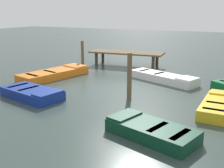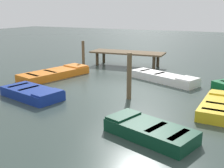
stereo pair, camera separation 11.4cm
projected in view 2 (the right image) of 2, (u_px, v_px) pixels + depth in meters
The scene contains 9 objects.
ground_plane at pixel (112, 91), 13.12m from camera, with size 80.00×80.00×0.00m, color #33423D.
dock_segment at pixel (127, 54), 18.91m from camera, with size 5.07×2.01×0.95m.
rowboat_blue at pixel (32, 93), 12.10m from camera, with size 3.04×1.92×0.46m.
rowboat_dark_green at pixel (150, 130), 8.33m from camera, with size 2.94×1.95×0.46m.
rowboat_white at pixel (164, 78), 14.82m from camera, with size 3.95×2.41×0.46m.
rowboat_orange at pixel (55, 73), 15.81m from camera, with size 2.35×4.33×0.46m.
rowboat_yellow at pixel (220, 106), 10.42m from camera, with size 1.30×2.90×0.46m.
mooring_piling_far_right at pixel (83, 54), 18.23m from camera, with size 0.19×0.19×1.76m, color brown.
mooring_piling_near_right at pixel (129, 76), 11.78m from camera, with size 0.20×0.20×1.98m, color brown.
Camera 2 is at (5.62, -11.27, 3.69)m, focal length 44.97 mm.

